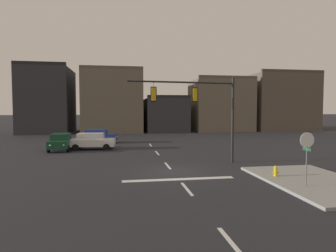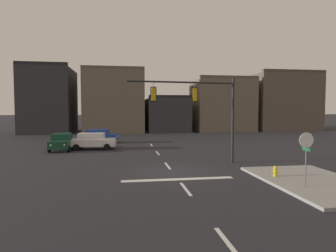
{
  "view_description": "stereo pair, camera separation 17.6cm",
  "coord_description": "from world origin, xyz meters",
  "views": [
    {
      "loc": [
        -3.2,
        -17.82,
        3.96
      ],
      "look_at": [
        0.22,
        3.23,
        2.73
      ],
      "focal_mm": 30.82,
      "sensor_mm": 36.0,
      "label": 1
    },
    {
      "loc": [
        -3.03,
        -17.85,
        3.96
      ],
      "look_at": [
        0.22,
        3.23,
        2.73
      ],
      "focal_mm": 30.82,
      "sensor_mm": 36.0,
      "label": 2
    }
  ],
  "objects": [
    {
      "name": "fire_hydrant",
      "position": [
        5.49,
        -2.74,
        0.33
      ],
      "size": [
        0.4,
        0.3,
        0.75
      ],
      "color": "gold",
      "rests_on": "ground"
    },
    {
      "name": "stop_sign",
      "position": [
        5.86,
        -4.95,
        2.14
      ],
      "size": [
        0.76,
        0.64,
        2.83
      ],
      "color": "#56565B",
      "rests_on": "ground"
    },
    {
      "name": "car_lot_farside",
      "position": [
        -6.08,
        11.41,
        0.86
      ],
      "size": [
        4.55,
        2.15,
        1.61
      ],
      "color": "silver",
      "rests_on": "ground"
    },
    {
      "name": "car_lot_nearside",
      "position": [
        -5.97,
        16.91,
        0.86
      ],
      "size": [
        4.58,
        2.24,
        1.61
      ],
      "color": "navy",
      "rests_on": "ground"
    },
    {
      "name": "ground_plane",
      "position": [
        0.0,
        0.0,
        0.0
      ],
      "size": [
        400.0,
        400.0,
        0.0
      ],
      "primitive_type": "plane",
      "color": "#232328"
    },
    {
      "name": "sidewalk_near_corner",
      "position": [
        7.08,
        -4.0,
        0.07
      ],
      "size": [
        5.0,
        8.0,
        0.15
      ],
      "primitive_type": "cube",
      "color": "gray",
      "rests_on": "ground"
    },
    {
      "name": "lane_centreline",
      "position": [
        0.0,
        2.0,
        0.0
      ],
      "size": [
        0.16,
        26.4,
        0.01
      ],
      "color": "silver",
      "rests_on": "ground"
    },
    {
      "name": "stop_bar_paint",
      "position": [
        0.0,
        -2.0,
        0.0
      ],
      "size": [
        6.4,
        0.5,
        0.01
      ],
      "primitive_type": "cube",
      "color": "silver",
      "rests_on": "ground"
    },
    {
      "name": "signal_mast_near_side",
      "position": [
        2.61,
        2.29,
        4.36
      ],
      "size": [
        7.84,
        0.82,
        6.36
      ],
      "color": "black",
      "rests_on": "ground"
    },
    {
      "name": "car_lot_middle",
      "position": [
        -9.02,
        11.35,
        0.86
      ],
      "size": [
        2.07,
        4.52,
        1.61
      ],
      "color": "#143D28",
      "rests_on": "ground"
    },
    {
      "name": "building_row",
      "position": [
        7.17,
        35.12,
        4.93
      ],
      "size": [
        52.33,
        13.98,
        11.3
      ],
      "color": "#2D2D33",
      "rests_on": "ground"
    }
  ]
}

